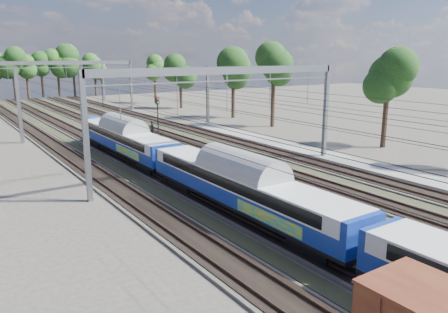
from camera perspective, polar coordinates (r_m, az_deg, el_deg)
track_bed at (r=49.36m, az=-9.55°, el=1.46°), size 21.00×130.00×0.34m
platform at (r=38.47m, az=24.23°, el=-2.75°), size 3.00×70.00×0.30m
catenary at (r=55.71m, az=-12.84°, el=9.16°), size 25.65×130.00×9.00m
tree_belt at (r=99.63m, az=-19.63°, el=11.14°), size 40.83×98.92×11.35m
emu_train at (r=26.76m, az=2.81°, el=-3.20°), size 2.76×58.45×4.04m
worker at (r=55.88m, az=-9.33°, el=3.69°), size 0.51×0.73×1.89m
signal_near at (r=45.36m, az=-8.62°, el=4.99°), size 0.38×0.34×5.72m
signal_far at (r=87.72m, az=-15.65°, el=8.51°), size 0.38×0.35×5.80m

